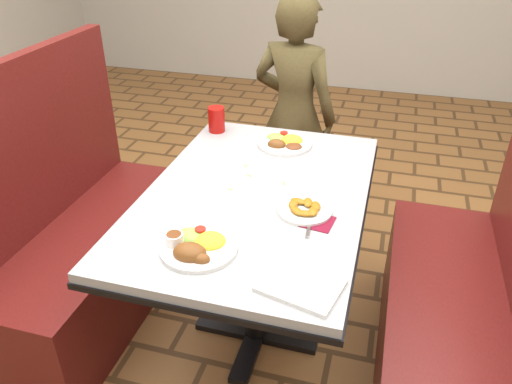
# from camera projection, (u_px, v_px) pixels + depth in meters

# --- Properties ---
(dining_table) EXTENTS (0.81, 1.21, 0.75)m
(dining_table) POSITION_uv_depth(u_px,v_px,m) (256.00, 214.00, 1.90)
(dining_table) COLOR #A6A9AB
(dining_table) RESTS_ON ground
(booth_bench_left) EXTENTS (0.47, 1.20, 1.17)m
(booth_bench_left) POSITION_uv_depth(u_px,v_px,m) (87.00, 247.00, 2.26)
(booth_bench_left) COLOR maroon
(booth_bench_left) RESTS_ON ground
(booth_bench_right) EXTENTS (0.47, 1.20, 1.17)m
(booth_bench_right) POSITION_uv_depth(u_px,v_px,m) (459.00, 318.00, 1.88)
(booth_bench_right) COLOR maroon
(booth_bench_right) RESTS_ON ground
(diner_person) EXTENTS (0.54, 0.41, 1.32)m
(diner_person) POSITION_uv_depth(u_px,v_px,m) (294.00, 115.00, 2.74)
(diner_person) COLOR brown
(diner_person) RESTS_ON ground
(near_dinner_plate) EXTENTS (0.24, 0.24, 0.07)m
(near_dinner_plate) POSITION_uv_depth(u_px,v_px,m) (197.00, 243.00, 1.53)
(near_dinner_plate) COLOR white
(near_dinner_plate) RESTS_ON dining_table
(far_dinner_plate) EXTENTS (0.24, 0.24, 0.06)m
(far_dinner_plate) POSITION_uv_depth(u_px,v_px,m) (285.00, 140.00, 2.19)
(far_dinner_plate) COLOR white
(far_dinner_plate) RESTS_ON dining_table
(plantain_plate) EXTENTS (0.19, 0.19, 0.03)m
(plantain_plate) POSITION_uv_depth(u_px,v_px,m) (305.00, 209.00, 1.73)
(plantain_plate) COLOR white
(plantain_plate) RESTS_ON dining_table
(maroon_napkin) EXTENTS (0.12, 0.12, 0.00)m
(maroon_napkin) POSITION_uv_depth(u_px,v_px,m) (318.00, 222.00, 1.68)
(maroon_napkin) COLOR maroon
(maroon_napkin) RESTS_ON dining_table
(spoon_utensil) EXTENTS (0.02, 0.14, 0.00)m
(spoon_utensil) POSITION_uv_depth(u_px,v_px,m) (310.00, 225.00, 1.66)
(spoon_utensil) COLOR silver
(spoon_utensil) RESTS_ON dining_table
(red_tumbler) EXTENTS (0.08, 0.08, 0.12)m
(red_tumbler) POSITION_uv_depth(u_px,v_px,m) (216.00, 119.00, 2.31)
(red_tumbler) COLOR #B3100B
(red_tumbler) RESTS_ON dining_table
(paper_napkin) EXTENTS (0.25, 0.21, 0.01)m
(paper_napkin) POSITION_uv_depth(u_px,v_px,m) (301.00, 285.00, 1.40)
(paper_napkin) COLOR white
(paper_napkin) RESTS_ON dining_table
(knife_utensil) EXTENTS (0.04, 0.16, 0.00)m
(knife_utensil) POSITION_uv_depth(u_px,v_px,m) (197.00, 244.00, 1.56)
(knife_utensil) COLOR silver
(knife_utensil) RESTS_ON dining_table
(fork_utensil) EXTENTS (0.03, 0.15, 0.00)m
(fork_utensil) POSITION_uv_depth(u_px,v_px,m) (201.00, 240.00, 1.58)
(fork_utensil) COLOR silver
(fork_utensil) RESTS_ON dining_table
(lettuce_shreds) EXTENTS (0.28, 0.32, 0.00)m
(lettuce_shreds) POSITION_uv_depth(u_px,v_px,m) (270.00, 185.00, 1.89)
(lettuce_shreds) COLOR #A6CE52
(lettuce_shreds) RESTS_ON dining_table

